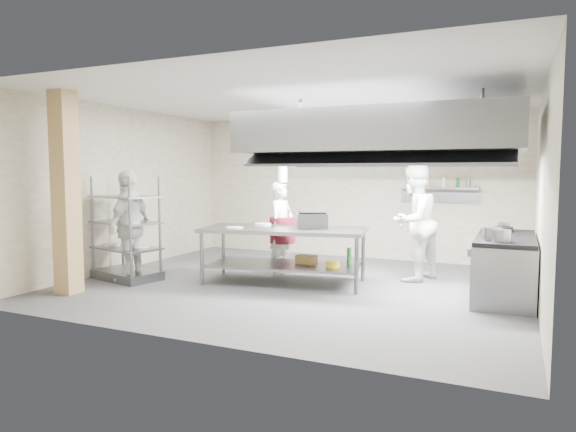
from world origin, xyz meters
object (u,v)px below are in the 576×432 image
at_px(chef_head, 282,227).
at_px(chef_plating, 130,226).
at_px(pass_rack, 126,228).
at_px(cooking_range, 505,269).
at_px(chef_line, 414,222).
at_px(griddle, 312,221).
at_px(island, 284,256).
at_px(stockpot, 492,234).

relative_size(chef_head, chef_plating, 0.89).
relative_size(pass_rack, chef_plating, 0.94).
height_order(cooking_range, chef_head, chef_head).
bearing_deg(chef_line, griddle, -33.84).
height_order(island, pass_rack, pass_rack).
height_order(cooking_range, griddle, griddle).
bearing_deg(griddle, chef_plating, 175.78).
bearing_deg(chef_line, pass_rack, -42.84).
distance_m(chef_plating, stockpot, 5.57).
relative_size(pass_rack, stockpot, 7.04).
bearing_deg(chef_head, chef_plating, 138.41).
bearing_deg(pass_rack, griddle, 31.71).
distance_m(cooking_range, chef_head, 3.74).
relative_size(chef_head, griddle, 3.37).
xyz_separation_m(chef_line, griddle, (-1.46, -0.92, 0.05)).
bearing_deg(chef_plating, island, 102.18).
bearing_deg(island, chef_line, 20.36).
relative_size(island, chef_line, 1.34).
height_order(chef_line, griddle, chef_line).
distance_m(cooking_range, chef_plating, 5.87).
bearing_deg(chef_line, stockpot, 70.40).
bearing_deg(cooking_range, chef_plating, -166.30).
distance_m(island, griddle, 0.73).
distance_m(pass_rack, griddle, 3.14).
distance_m(cooking_range, stockpot, 0.82).
distance_m(island, stockpot, 3.19).
height_order(chef_head, chef_line, chef_line).
height_order(chef_head, griddle, chef_head).
xyz_separation_m(cooking_range, chef_line, (-1.44, 0.64, 0.56)).
xyz_separation_m(island, chef_line, (1.88, 1.10, 0.53)).
relative_size(cooking_range, stockpot, 8.09).
distance_m(chef_line, griddle, 1.73).
bearing_deg(cooking_range, pass_rack, -167.91).
relative_size(cooking_range, chef_plating, 1.08).
bearing_deg(chef_head, pass_rack, 133.58).
xyz_separation_m(griddle, stockpot, (2.73, -0.29, -0.04)).
bearing_deg(chef_plating, pass_rack, -131.37).
bearing_deg(griddle, pass_rack, 172.30).
xyz_separation_m(cooking_range, griddle, (-2.90, -0.28, 0.61)).
bearing_deg(chef_plating, chef_head, 121.49).
bearing_deg(chef_line, cooking_range, 90.02).
xyz_separation_m(chef_line, chef_plating, (-4.24, -2.02, -0.06)).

